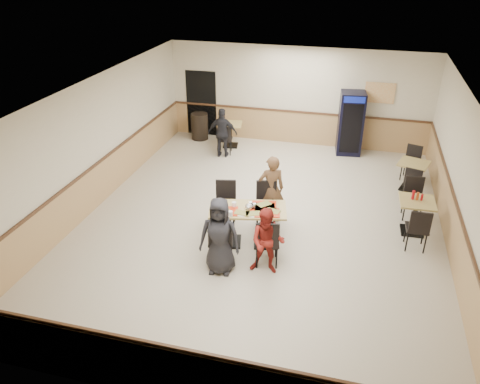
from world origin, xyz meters
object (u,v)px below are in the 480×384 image
(diner_woman_left, at_px, (220,236))
(side_table_near, at_px, (415,211))
(side_table_far, at_px, (412,172))
(diner_man_opposite, at_px, (271,189))
(lone_diner, at_px, (223,133))
(pepsi_cooler, at_px, (351,123))
(trash_bin, at_px, (200,126))
(diner_woman_right, at_px, (267,242))
(back_table, at_px, (230,131))
(main_table, at_px, (248,220))

(diner_woman_left, height_order, side_table_near, diner_woman_left)
(side_table_far, bearing_deg, diner_man_opposite, -142.72)
(lone_diner, relative_size, side_table_far, 1.67)
(lone_diner, bearing_deg, pepsi_cooler, -165.52)
(diner_man_opposite, relative_size, pepsi_cooler, 0.85)
(pepsi_cooler, distance_m, trash_bin, 4.75)
(diner_woman_right, distance_m, diner_man_opposite, 1.91)
(diner_man_opposite, bearing_deg, back_table, -84.66)
(diner_woman_left, height_order, back_table, diner_woman_left)
(diner_woman_left, distance_m, diner_man_opposite, 2.15)
(lone_diner, distance_m, side_table_near, 5.99)
(main_table, relative_size, side_table_near, 2.18)
(main_table, relative_size, trash_bin, 2.01)
(diner_woman_left, relative_size, trash_bin, 1.85)
(diner_man_opposite, xyz_separation_m, pepsi_cooler, (1.49, 4.48, 0.14))
(diner_woman_left, bearing_deg, lone_diner, 100.15)
(side_table_near, bearing_deg, pepsi_cooler, 111.21)
(lone_diner, bearing_deg, side_table_far, 166.59)
(diner_woman_left, relative_size, diner_man_opposite, 0.98)
(back_table, bearing_deg, lone_diner, -90.00)
(diner_woman_right, bearing_deg, main_table, 122.49)
(side_table_near, height_order, back_table, side_table_near)
(diner_man_opposite, bearing_deg, lone_diner, -79.00)
(lone_diner, distance_m, side_table_far, 5.35)
(diner_woman_right, xyz_separation_m, side_table_near, (2.81, 2.18, -0.16))
(back_table, bearing_deg, diner_woman_right, -68.11)
(side_table_far, xyz_separation_m, trash_bin, (-6.41, 2.02, -0.08))
(diner_man_opposite, distance_m, back_table, 4.61)
(side_table_near, bearing_deg, diner_woman_left, -147.16)
(diner_woman_right, bearing_deg, side_table_near, 35.45)
(side_table_near, distance_m, side_table_far, 2.12)
(side_table_near, bearing_deg, main_table, -158.49)
(side_table_far, bearing_deg, side_table_near, -91.81)
(side_table_far, relative_size, back_table, 1.10)
(diner_woman_right, xyz_separation_m, diner_man_opposite, (-0.30, 1.88, 0.11))
(main_table, bearing_deg, diner_woman_right, -67.62)
(diner_woman_left, xyz_separation_m, diner_woman_right, (0.87, 0.19, -0.10))
(diner_man_opposite, height_order, lone_diner, diner_man_opposite)
(main_table, relative_size, diner_man_opposite, 1.07)
(diner_woman_right, bearing_deg, trash_bin, 116.78)
(diner_woman_right, height_order, side_table_far, diner_woman_right)
(diner_man_opposite, relative_size, side_table_far, 1.81)
(lone_diner, bearing_deg, diner_man_opposite, 118.36)
(diner_woman_right, relative_size, pepsi_cooler, 0.73)
(diner_woman_left, bearing_deg, side_table_far, 44.36)
(main_table, xyz_separation_m, back_table, (-1.81, 5.13, -0.07))
(diner_man_opposite, bearing_deg, diner_woman_left, 52.81)
(main_table, relative_size, pepsi_cooler, 0.91)
(pepsi_cooler, height_order, trash_bin, pepsi_cooler)
(diner_man_opposite, distance_m, side_table_far, 4.01)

